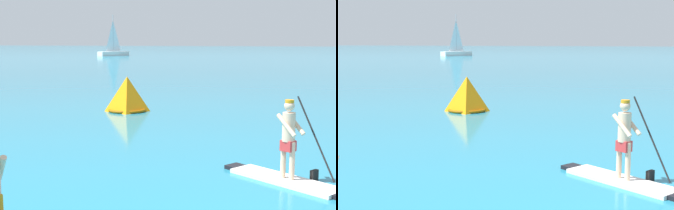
{
  "view_description": "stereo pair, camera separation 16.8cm",
  "coord_description": "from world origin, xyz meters",
  "views": [
    {
      "loc": [
        -1.42,
        -5.1,
        2.92
      ],
      "look_at": [
        -5.12,
        8.48,
        1.04
      ],
      "focal_mm": 52.22,
      "sensor_mm": 36.0,
      "label": 1
    },
    {
      "loc": [
        -1.26,
        -5.05,
        2.92
      ],
      "look_at": [
        -5.12,
        8.48,
        1.04
      ],
      "focal_mm": 52.22,
      "sensor_mm": 36.0,
      "label": 2
    }
  ],
  "objects": [
    {
      "name": "race_marker_buoy",
      "position": [
        -8.27,
        13.66,
        0.65
      ],
      "size": [
        1.67,
        1.67,
        1.44
      ],
      "color": "orange",
      "rests_on": "ground"
    },
    {
      "name": "sailboat_left_horizon",
      "position": [
        -34.9,
        79.44,
        0.86
      ],
      "size": [
        4.69,
        5.84,
        7.53
      ],
      "rotation": [
        0.0,
        0.0,
        0.98
      ],
      "color": "white",
      "rests_on": "ground"
    },
    {
      "name": "paddleboarder_mid_center",
      "position": [
        -1.62,
        4.98,
        0.4
      ],
      "size": [
        2.77,
        2.13,
        1.81
      ],
      "rotation": [
        0.0,
        0.0,
        -0.61
      ],
      "color": "white",
      "rests_on": "ground"
    }
  ]
}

